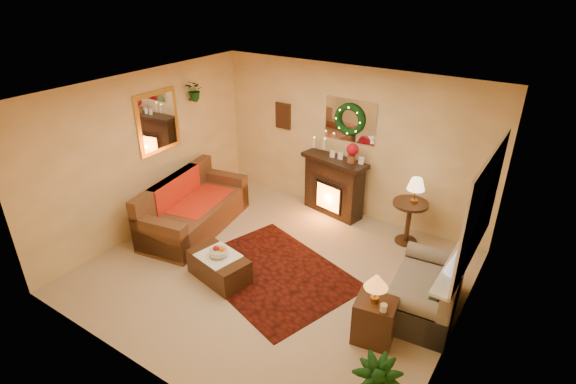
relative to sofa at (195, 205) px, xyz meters
The scene contains 30 objects.
floor 1.89m from the sofa, ahead, with size 5.00×5.00×0.00m, color beige.
ceiling 2.84m from the sofa, ahead, with size 5.00×5.00×0.00m, color white.
wall_back 2.82m from the sofa, 47.39° to the left, with size 5.00×5.00×0.00m, color #EFD88C.
wall_front 3.23m from the sofa, 54.29° to the right, with size 5.00×5.00×0.00m, color #EFD88C.
wall_left 1.14m from the sofa, 158.03° to the right, with size 4.50×4.50×0.00m, color #EFD88C.
wall_right 4.41m from the sofa, ahead, with size 4.50×4.50×0.00m, color #EFD88C.
area_rug 1.90m from the sofa, 10.29° to the right, with size 2.24×1.68×0.01m, color #5F030A.
sofa is the anchor object (origin of this frame).
red_throw 0.15m from the sofa, 106.12° to the left, with size 0.74×1.20×0.02m, color red.
fireplace 2.43m from the sofa, 46.59° to the left, with size 1.08×0.34×0.99m, color black.
poinsettia 2.78m from the sofa, 40.49° to the left, with size 0.20×0.20×0.20m, color red.
mantel_candle_a 2.30m from the sofa, 54.17° to the left, with size 0.06×0.06×0.18m, color white.
mantel_candle_b 2.44m from the sofa, 50.95° to the left, with size 0.06×0.06×0.18m, color white.
mantel_mirror 2.95m from the sofa, 47.10° to the left, with size 0.92×0.02×0.72m, color white.
wreath 2.94m from the sofa, 46.51° to the left, with size 0.55×0.55×0.11m, color #194719.
wall_art 2.30m from the sofa, 76.59° to the left, with size 0.32×0.03×0.48m, color #381E11.
gold_mirror 1.48m from the sofa, behind, with size 0.03×0.84×1.00m, color gold.
hanging_plant 1.80m from the sofa, 124.10° to the left, with size 0.33×0.28×0.36m, color #194719.
loveseat 3.88m from the sofa, ahead, with size 0.78×1.35×0.78m, color #ACA18D.
window_frame 4.45m from the sofa, ahead, with size 0.03×1.86×1.36m, color white.
window_glass 4.44m from the sofa, ahead, with size 0.02×1.70×1.22m, color black.
window_sill 4.23m from the sofa, ahead, with size 0.22×1.86×0.04m, color white.
mini_tree 4.26m from the sofa, ahead, with size 0.22×0.22×0.33m, color white.
sill_plant 4.35m from the sofa, 13.54° to the left, with size 0.28×0.23×0.52m, color black.
side_table_round 3.49m from the sofa, 26.27° to the left, with size 0.55×0.55×0.72m, color #523015.
lamp_cream 3.56m from the sofa, 26.19° to the left, with size 0.27×0.27×0.42m, color #FFD093.
end_table_square 3.62m from the sofa, 11.03° to the right, with size 0.46×0.46×0.57m, color black.
lamp_tiffany 3.62m from the sofa, 11.70° to the right, with size 0.27×0.27×0.40m, color orange.
coffee_table 1.51m from the sofa, 33.73° to the right, with size 0.89×0.49×0.37m, color #503021.
fruit_bowl 1.52m from the sofa, 33.52° to the right, with size 0.25×0.25×0.06m, color silver.
Camera 1 is at (3.11, -4.36, 3.97)m, focal length 28.00 mm.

